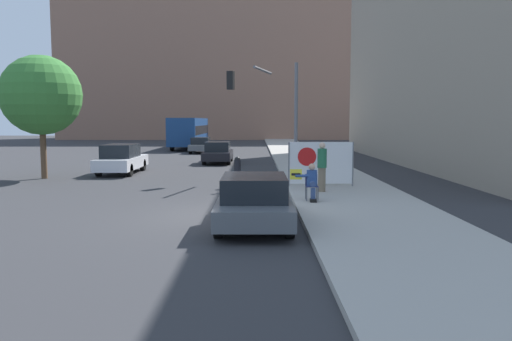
{
  "coord_description": "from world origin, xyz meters",
  "views": [
    {
      "loc": [
        1.08,
        -14.19,
        2.75
      ],
      "look_at": [
        1.09,
        3.24,
        1.01
      ],
      "focal_mm": 35.0,
      "sensor_mm": 36.0,
      "label": 1
    }
  ],
  "objects": [
    {
      "name": "ground_plane",
      "position": [
        0.0,
        0.0,
        0.0
      ],
      "size": [
        160.0,
        160.0,
        0.0
      ],
      "primitive_type": "plane",
      "color": "#303033"
    },
    {
      "name": "sidewalk_curb",
      "position": [
        4.41,
        15.0,
        0.08
      ],
      "size": [
        4.21,
        90.0,
        0.15
      ],
      "primitive_type": "cube",
      "color": "#A8A399",
      "rests_on": "ground_plane"
    },
    {
      "name": "building_backdrop_far",
      "position": [
        -2.0,
        63.95,
        12.4
      ],
      "size": [
        52.0,
        12.0,
        24.79
      ],
      "color": "#936B56",
      "rests_on": "ground_plane"
    },
    {
      "name": "building_backdrop_right",
      "position": [
        14.98,
        17.45,
        8.05
      ],
      "size": [
        10.0,
        32.0,
        16.1
      ],
      "color": "gray",
      "rests_on": "ground_plane"
    },
    {
      "name": "seated_protester",
      "position": [
        2.9,
        2.0,
        0.8
      ],
      "size": [
        0.92,
        0.77,
        1.21
      ],
      "rotation": [
        0.0,
        0.0,
        -0.17
      ],
      "color": "#474C56",
      "rests_on": "sidewalk_curb"
    },
    {
      "name": "jogger_on_sidewalk",
      "position": [
        3.51,
        4.05,
        1.08
      ],
      "size": [
        0.34,
        0.34,
        1.81
      ],
      "rotation": [
        0.0,
        0.0,
        2.8
      ],
      "color": "#756651",
      "rests_on": "sidewalk_curb"
    },
    {
      "name": "pedestrian_behind",
      "position": [
        3.96,
        6.87,
        1.01
      ],
      "size": [
        0.34,
        0.34,
        1.68
      ],
      "rotation": [
        0.0,
        0.0,
        0.78
      ],
      "color": "#756651",
      "rests_on": "sidewalk_curb"
    },
    {
      "name": "protest_banner",
      "position": [
        3.64,
        5.55,
        1.09
      ],
      "size": [
        2.6,
        0.06,
        1.76
      ],
      "color": "slate",
      "rests_on": "sidewalk_curb"
    },
    {
      "name": "traffic_light_pole",
      "position": [
        1.69,
        8.64,
        3.69
      ],
      "size": [
        3.23,
        3.0,
        5.18
      ],
      "color": "slate",
      "rests_on": "sidewalk_curb"
    },
    {
      "name": "parked_car_curbside",
      "position": [
        1.04,
        -1.4,
        0.68
      ],
      "size": [
        1.89,
        4.26,
        1.35
      ],
      "color": "#565B60",
      "rests_on": "ground_plane"
    },
    {
      "name": "car_on_road_nearest",
      "position": [
        -5.96,
        11.82,
        0.76
      ],
      "size": [
        1.75,
        4.74,
        1.54
      ],
      "color": "silver",
      "rests_on": "ground_plane"
    },
    {
      "name": "car_on_road_midblock",
      "position": [
        -1.4,
        18.25,
        0.7
      ],
      "size": [
        1.76,
        4.52,
        1.4
      ],
      "color": "black",
      "rests_on": "ground_plane"
    },
    {
      "name": "car_on_road_distant",
      "position": [
        -3.67,
        28.72,
        0.68
      ],
      "size": [
        1.71,
        4.37,
        1.35
      ],
      "color": "#565B60",
      "rests_on": "ground_plane"
    },
    {
      "name": "city_bus_on_road",
      "position": [
        -5.57,
        35.65,
        1.75
      ],
      "size": [
        2.58,
        11.98,
        3.01
      ],
      "color": "navy",
      "rests_on": "ground_plane"
    },
    {
      "name": "motorcycle_on_road",
      "position": [
        0.31,
        6.45,
        0.54
      ],
      "size": [
        0.28,
        2.08,
        1.27
      ],
      "color": "silver",
      "rests_on": "ground_plane"
    },
    {
      "name": "street_tree_near_curb",
      "position": [
        -9.05,
        9.52,
        3.95
      ],
      "size": [
        3.75,
        3.75,
        5.83
      ],
      "color": "brown",
      "rests_on": "ground_plane"
    }
  ]
}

